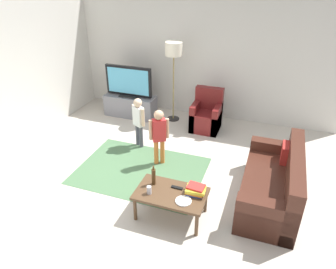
{
  "coord_description": "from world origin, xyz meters",
  "views": [
    {
      "loc": [
        1.6,
        -3.87,
        3.29
      ],
      "look_at": [
        0.0,
        0.6,
        0.65
      ],
      "focal_mm": 33.88,
      "sensor_mm": 36.0,
      "label": 1
    }
  ],
  "objects_px": {
    "tv": "(129,82)",
    "plate": "(183,201)",
    "book_stack": "(195,190)",
    "soda_can": "(149,190)",
    "child_near_tv": "(138,118)",
    "floor_lamp": "(174,53)",
    "bottle": "(154,176)",
    "child_center": "(159,132)",
    "tv_remote": "(177,188)",
    "coffee_table": "(171,195)",
    "armchair": "(207,116)",
    "couch": "(275,186)",
    "tv_stand": "(131,106)"
  },
  "relations": [
    {
      "from": "plate",
      "to": "soda_can",
      "type": "bearing_deg",
      "value": -180.0
    },
    {
      "from": "floor_lamp",
      "to": "bottle",
      "type": "relative_size",
      "value": 5.66
    },
    {
      "from": "armchair",
      "to": "bottle",
      "type": "distance_m",
      "value": 2.75
    },
    {
      "from": "coffee_table",
      "to": "soda_can",
      "type": "xyz_separation_m",
      "value": [
        -0.28,
        -0.12,
        0.11
      ]
    },
    {
      "from": "child_near_tv",
      "to": "book_stack",
      "type": "bearing_deg",
      "value": -44.85
    },
    {
      "from": "armchair",
      "to": "soda_can",
      "type": "xyz_separation_m",
      "value": [
        -0.11,
        -2.95,
        0.18
      ]
    },
    {
      "from": "tv_stand",
      "to": "coffee_table",
      "type": "height_order",
      "value": "tv_stand"
    },
    {
      "from": "bottle",
      "to": "plate",
      "type": "distance_m",
      "value": 0.58
    },
    {
      "from": "couch",
      "to": "child_center",
      "type": "bearing_deg",
      "value": 169.37
    },
    {
      "from": "bottle",
      "to": "child_near_tv",
      "type": "bearing_deg",
      "value": 121.18
    },
    {
      "from": "child_near_tv",
      "to": "bottle",
      "type": "distance_m",
      "value": 1.82
    },
    {
      "from": "tv",
      "to": "plate",
      "type": "distance_m",
      "value": 3.74
    },
    {
      "from": "child_center",
      "to": "bottle",
      "type": "relative_size",
      "value": 3.37
    },
    {
      "from": "child_near_tv",
      "to": "tv_remote",
      "type": "relative_size",
      "value": 5.97
    },
    {
      "from": "armchair",
      "to": "coffee_table",
      "type": "xyz_separation_m",
      "value": [
        0.17,
        -2.83,
        0.07
      ]
    },
    {
      "from": "floor_lamp",
      "to": "soda_can",
      "type": "bearing_deg",
      "value": -77.08
    },
    {
      "from": "tv_stand",
      "to": "tv",
      "type": "xyz_separation_m",
      "value": [
        -0.0,
        -0.02,
        0.6
      ]
    },
    {
      "from": "tv",
      "to": "floor_lamp",
      "type": "bearing_deg",
      "value": 9.66
    },
    {
      "from": "coffee_table",
      "to": "book_stack",
      "type": "height_order",
      "value": "book_stack"
    },
    {
      "from": "bottle",
      "to": "book_stack",
      "type": "bearing_deg",
      "value": -0.29
    },
    {
      "from": "armchair",
      "to": "book_stack",
      "type": "xyz_separation_m",
      "value": [
        0.5,
        -2.74,
        0.18
      ]
    },
    {
      "from": "book_stack",
      "to": "soda_can",
      "type": "bearing_deg",
      "value": -160.29
    },
    {
      "from": "coffee_table",
      "to": "book_stack",
      "type": "xyz_separation_m",
      "value": [
        0.33,
        0.1,
        0.11
      ]
    },
    {
      "from": "bottle",
      "to": "soda_can",
      "type": "height_order",
      "value": "bottle"
    },
    {
      "from": "tv",
      "to": "bottle",
      "type": "xyz_separation_m",
      "value": [
        1.72,
        -2.75,
        -0.3
      ]
    },
    {
      "from": "bottle",
      "to": "armchair",
      "type": "bearing_deg",
      "value": 87.28
    },
    {
      "from": "floor_lamp",
      "to": "child_near_tv",
      "type": "distance_m",
      "value": 1.68
    },
    {
      "from": "child_center",
      "to": "tv_remote",
      "type": "bearing_deg",
      "value": -57.5
    },
    {
      "from": "armchair",
      "to": "tv_remote",
      "type": "distance_m",
      "value": 2.73
    },
    {
      "from": "couch",
      "to": "coffee_table",
      "type": "height_order",
      "value": "couch"
    },
    {
      "from": "tv_stand",
      "to": "armchair",
      "type": "distance_m",
      "value": 1.85
    },
    {
      "from": "tv_stand",
      "to": "couch",
      "type": "distance_m",
      "value": 3.97
    },
    {
      "from": "tv_stand",
      "to": "tv_remote",
      "type": "bearing_deg",
      "value": -53.09
    },
    {
      "from": "tv",
      "to": "couch",
      "type": "xyz_separation_m",
      "value": [
        3.4,
        -2.02,
        -0.56
      ]
    },
    {
      "from": "tv",
      "to": "child_near_tv",
      "type": "height_order",
      "value": "tv"
    },
    {
      "from": "child_center",
      "to": "bottle",
      "type": "distance_m",
      "value": 1.17
    },
    {
      "from": "couch",
      "to": "bottle",
      "type": "xyz_separation_m",
      "value": [
        -1.68,
        -0.73,
        0.26
      ]
    },
    {
      "from": "child_center",
      "to": "coffee_table",
      "type": "distance_m",
      "value": 1.4
    },
    {
      "from": "couch",
      "to": "child_near_tv",
      "type": "xyz_separation_m",
      "value": [
        -2.62,
        0.82,
        0.32
      ]
    },
    {
      "from": "child_center",
      "to": "tv_remote",
      "type": "relative_size",
      "value": 6.23
    },
    {
      "from": "couch",
      "to": "tv_remote",
      "type": "distance_m",
      "value": 1.52
    },
    {
      "from": "child_center",
      "to": "child_near_tv",
      "type": "bearing_deg",
      "value": 143.39
    },
    {
      "from": "coffee_table",
      "to": "book_stack",
      "type": "relative_size",
      "value": 3.51
    },
    {
      "from": "floor_lamp",
      "to": "coffee_table",
      "type": "xyz_separation_m",
      "value": [
        1.0,
        -3.02,
        -1.17
      ]
    },
    {
      "from": "floor_lamp",
      "to": "coffee_table",
      "type": "distance_m",
      "value": 3.4
    },
    {
      "from": "tv_stand",
      "to": "couch",
      "type": "height_order",
      "value": "couch"
    },
    {
      "from": "coffee_table",
      "to": "tv_remote",
      "type": "height_order",
      "value": "tv_remote"
    },
    {
      "from": "tv_stand",
      "to": "plate",
      "type": "relative_size",
      "value": 5.45
    },
    {
      "from": "child_near_tv",
      "to": "plate",
      "type": "relative_size",
      "value": 4.61
    },
    {
      "from": "armchair",
      "to": "floor_lamp",
      "type": "height_order",
      "value": "floor_lamp"
    }
  ]
}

